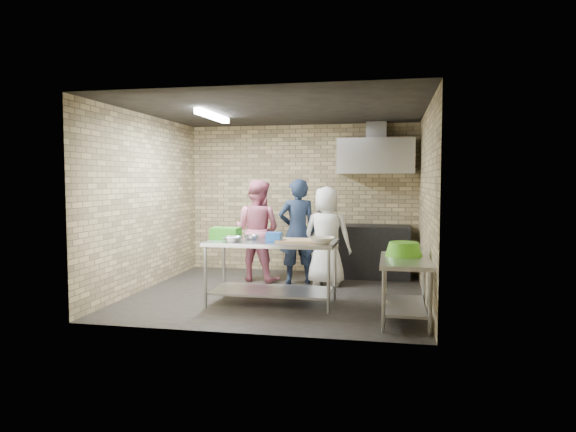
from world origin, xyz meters
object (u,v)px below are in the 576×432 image
object	(u,v)px
stove	(375,251)
green_basin	(404,249)
prep_table	(272,272)
woman_pink	(257,230)
side_counter	(405,290)
bottle_green	(402,161)
blue_tub	(274,237)
green_crate	(226,233)
woman_white	(327,236)
man_navy	(297,231)

from	to	relation	value
stove	green_basin	distance (m)	2.57
prep_table	woman_pink	size ratio (longest dim) A/B	1.02
side_counter	woman_pink	bearing A→B (deg)	139.21
prep_table	woman_pink	distance (m)	1.72
side_counter	green_basin	distance (m)	0.52
bottle_green	woman_pink	world-z (taller)	bottle_green
blue_tub	woman_pink	size ratio (longest dim) A/B	0.11
prep_table	blue_tub	distance (m)	0.51
green_crate	woman_pink	xyz separation A→B (m)	(0.08, 1.43, -0.10)
stove	green_crate	size ratio (longest dim) A/B	3.11
prep_table	green_basin	distance (m)	1.80
green_crate	blue_tub	distance (m)	0.78
prep_table	woman_white	size ratio (longest dim) A/B	1.09
side_counter	man_navy	xyz separation A→B (m)	(-1.67, 1.94, 0.48)
stove	woman_white	bearing A→B (deg)	-131.72
stove	man_navy	distance (m)	1.52
green_crate	woman_white	distance (m)	1.82
blue_tub	woman_pink	world-z (taller)	woman_pink
prep_table	blue_tub	bearing A→B (deg)	-63.43
prep_table	side_counter	bearing A→B (deg)	-15.84
woman_pink	woman_white	size ratio (longest dim) A/B	1.06
stove	man_navy	world-z (taller)	man_navy
man_navy	green_basin	bearing A→B (deg)	113.91
green_crate	blue_tub	xyz separation A→B (m)	(0.75, -0.22, -0.01)
woman_white	bottle_green	bearing A→B (deg)	-133.22
green_basin	man_navy	xyz separation A→B (m)	(-1.65, 1.69, 0.02)
stove	green_crate	world-z (taller)	green_crate
side_counter	woman_white	xyz separation A→B (m)	(-1.19, 1.92, 0.42)
man_navy	woman_pink	size ratio (longest dim) A/B	1.01
blue_tub	stove	bearing A→B (deg)	61.83
stove	prep_table	bearing A→B (deg)	-120.18
blue_tub	bottle_green	xyz separation A→B (m)	(1.71, 2.59, 1.08)
side_counter	bottle_green	size ratio (longest dim) A/B	8.00
side_counter	man_navy	size ratio (longest dim) A/B	0.70
blue_tub	bottle_green	bearing A→B (deg)	56.59
bottle_green	man_navy	bearing A→B (deg)	-147.87
green_basin	woman_pink	bearing A→B (deg)	142.61
woman_white	prep_table	bearing A→B (deg)	73.00
stove	woman_pink	world-z (taller)	woman_pink
blue_tub	woman_white	world-z (taller)	woman_white
blue_tub	man_navy	xyz separation A→B (m)	(0.04, 1.54, -0.08)
green_crate	woman_pink	world-z (taller)	woman_pink
side_counter	stove	bearing A→B (deg)	99.29
green_basin	man_navy	world-z (taller)	man_navy
blue_tub	green_basin	bearing A→B (deg)	-5.04
bottle_green	man_navy	world-z (taller)	bottle_green
stove	man_navy	size ratio (longest dim) A/B	0.70
side_counter	woman_white	bearing A→B (deg)	121.81
prep_table	man_navy	distance (m)	1.50
prep_table	stove	distance (m)	2.60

